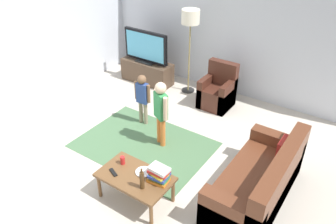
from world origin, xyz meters
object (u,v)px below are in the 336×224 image
Objects in this scene: child_near_tv at (142,95)px; plate at (143,172)px; couch at (261,184)px; bottle at (142,180)px; armchair at (218,92)px; floor_lamp at (190,21)px; tv_remote at (113,172)px; coffee_table at (135,179)px; soda_can at (123,160)px; book_stack at (159,174)px; tv_stand at (147,72)px; tv at (146,47)px; child_center at (161,108)px.

plate is at bearing -51.76° from child_near_tv.
bottle is (-1.20, -1.08, 0.27)m from couch.
floor_lamp is at bearing 166.76° from armchair.
tv_remote is at bearing -90.39° from armchair.
tv_remote is (-0.28, -0.12, 0.06)m from coffee_table.
couch is at bearing -49.75° from armchair.
soda_can is (-0.52, 0.22, -0.08)m from bottle.
child_near_tv reaches higher than book_stack.
bottle is (2.30, -3.10, 0.31)m from tv_stand.
couch is at bearing -29.77° from tv.
child_near_tv is 5.80× the size of tv_remote.
tv is 2.37m from child_center.
tv_stand is at bearing 126.55° from bottle.
coffee_table is at bearing -55.15° from child_near_tv.
child_center is 1.17m from soda_can.
tv_stand is 1.33× the size of armchair.
tv_remote is at bearing -59.88° from tv_stand.
child_near_tv is (0.98, -1.41, 0.35)m from tv_stand.
child_center is 1.40m from tv_remote.
tv reaches higher than armchair.
couch is 15.00× the size of soda_can.
soda_can reaches higher than tv_remote.
tv_stand is 0.67× the size of couch.
tv_stand reaches higher than tv_remote.
child_center is (1.63, -1.72, -0.14)m from tv.
book_stack reaches higher than tv_stand.
armchair reaches higher than soda_can.
tv is at bearing 126.86° from plate.
armchair is 0.51× the size of floor_lamp.
tv_stand reaches higher than plate.
tv is 3.86m from bottle.
book_stack is at bearing 65.81° from bottle.
tv_remote is (0.17, -1.36, -0.27)m from child_center.
plate is (0.50, -1.12, -0.28)m from child_center.
child_center is 1.36m from coffee_table.
armchair is at bearing 101.57° from book_stack.
tv reaches higher than soda_can.
floor_lamp reaches higher than bottle.
coffee_table is at bearing -112.73° from plate.
couch reaches higher than soda_can.
floor_lamp is (1.01, 0.15, 1.30)m from tv_stand.
floor_lamp is at bearing 8.57° from tv_stand.
coffee_table is at bearing 151.39° from bottle.
bottle is (0.67, -1.36, -0.15)m from child_center.
child_near_tv is at bearing -55.06° from tv_stand.
soda_can reaches higher than tv_stand.
armchair is at bearing 130.25° from couch.
child_center is (-1.87, 0.28, 0.41)m from couch.
book_stack is 0.90× the size of bottle.
bottle is (1.32, -1.70, -0.04)m from child_near_tv.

